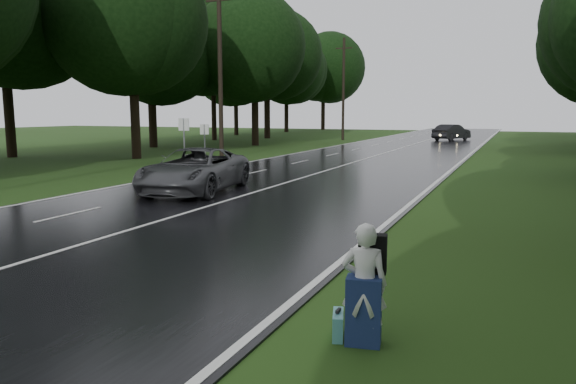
# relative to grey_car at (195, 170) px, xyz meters

# --- Properties ---
(ground) EXTENTS (160.00, 160.00, 0.00)m
(ground) POSITION_rel_grey_car_xyz_m (2.12, -7.30, -0.85)
(ground) COLOR #203E12
(ground) RESTS_ON ground
(road) EXTENTS (12.00, 140.00, 0.04)m
(road) POSITION_rel_grey_car_xyz_m (2.12, 12.70, -0.83)
(road) COLOR black
(road) RESTS_ON ground
(lane_center) EXTENTS (0.12, 140.00, 0.01)m
(lane_center) POSITION_rel_grey_car_xyz_m (2.12, 12.70, -0.80)
(lane_center) COLOR silver
(lane_center) RESTS_ON road
(grey_car) EXTENTS (3.61, 6.19, 1.62)m
(grey_car) POSITION_rel_grey_car_xyz_m (0.00, 0.00, 0.00)
(grey_car) COLOR #414346
(grey_car) RESTS_ON road
(far_car) EXTENTS (3.58, 5.28, 1.65)m
(far_car) POSITION_rel_grey_car_xyz_m (4.49, 41.56, 0.01)
(far_car) COLOR black
(far_car) RESTS_ON road
(hitchhiker) EXTENTS (0.65, 0.60, 1.62)m
(hitchhiker) POSITION_rel_grey_car_xyz_m (9.35, -10.43, -0.10)
(hitchhiker) COLOR silver
(hitchhiker) RESTS_ON ground
(suitcase) EXTENTS (0.27, 0.50, 0.34)m
(suitcase) POSITION_rel_grey_car_xyz_m (8.97, -10.36, -0.68)
(suitcase) COLOR teal
(suitcase) RESTS_ON ground
(utility_pole_mid) EXTENTS (1.80, 0.28, 10.85)m
(utility_pole_mid) POSITION_rel_grey_car_xyz_m (-6.38, 12.91, -0.85)
(utility_pole_mid) COLOR black
(utility_pole_mid) RESTS_ON ground
(utility_pole_far) EXTENTS (1.80, 0.28, 10.63)m
(utility_pole_far) POSITION_rel_grey_car_xyz_m (-6.38, 38.47, -0.85)
(utility_pole_far) COLOR black
(utility_pole_far) RESTS_ON ground
(road_sign_a) EXTENTS (0.64, 0.10, 2.66)m
(road_sign_a) POSITION_rel_grey_car_xyz_m (-5.08, 6.85, -0.85)
(road_sign_a) COLOR white
(road_sign_a) RESTS_ON ground
(road_sign_b) EXTENTS (0.55, 0.10, 2.30)m
(road_sign_b) POSITION_rel_grey_car_xyz_m (-5.08, 8.85, -0.85)
(road_sign_b) COLOR white
(road_sign_b) RESTS_ON ground
(tree_left_d) EXTENTS (9.90, 9.90, 15.47)m
(tree_left_d) POSITION_rel_grey_car_xyz_m (-11.65, 11.10, -0.85)
(tree_left_d) COLOR black
(tree_left_d) RESTS_ON ground
(tree_left_e) EXTENTS (9.45, 9.45, 14.77)m
(tree_left_e) POSITION_rel_grey_car_xyz_m (-10.77, 26.40, -0.85)
(tree_left_e) COLOR black
(tree_left_e) RESTS_ON ground
(tree_left_f) EXTENTS (10.55, 10.55, 16.48)m
(tree_left_f) POSITION_rel_grey_car_xyz_m (-15.39, 38.62, -0.85)
(tree_left_f) COLOR black
(tree_left_f) RESTS_ON ground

